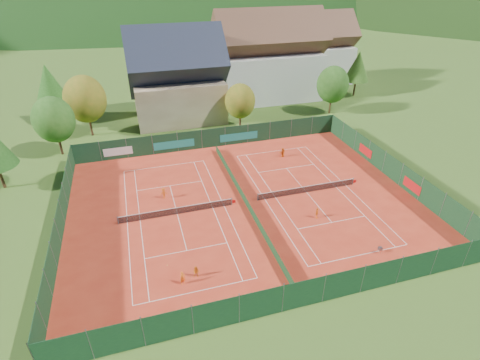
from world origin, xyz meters
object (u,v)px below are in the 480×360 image
hotel_block_a (268,61)px  player_right_far_a (283,153)px  hotel_block_b (314,52)px  player_right_far_b (283,152)px  player_left_near (183,278)px  player_right_near (317,213)px  ball_hopper (380,249)px  player_left_mid (196,272)px  chalet (177,81)px  player_left_far (164,193)px

hotel_block_a → player_right_far_a: hotel_block_a is taller
hotel_block_a → hotel_block_b: bearing=29.7°
hotel_block_a → player_right_far_b: size_ratio=15.28×
player_left_near → player_right_near: (15.80, 5.52, -0.04)m
hotel_block_b → player_right_far_b: hotel_block_b is taller
ball_hopper → player_right_near: player_right_near is taller
player_left_mid → player_left_near: bearing=-140.5°
player_right_far_b → player_right_near: bearing=56.5°
chalet → player_right_far_b: 24.08m
player_left_far → player_right_near: (15.76, -8.88, -0.04)m
hotel_block_b → hotel_block_a: bearing=-150.3°
hotel_block_a → ball_hopper: bearing=-97.1°
player_left_near → player_left_far: player_left_near is taller
ball_hopper → hotel_block_b: bearing=70.4°
hotel_block_a → player_left_near: (-25.05, -46.65, -6.69)m
player_left_mid → player_left_far: (-1.26, 13.93, 0.08)m
player_right_near → chalet: bearing=41.8°
chalet → hotel_block_a: size_ratio=0.75×
ball_hopper → player_left_near: bearing=175.5°
chalet → hotel_block_a: bearing=17.5°
player_left_far → player_left_mid: bearing=98.1°
hotel_block_a → player_left_near: 53.37m
chalet → player_left_near: size_ratio=11.64×
player_right_near → player_right_far_b: size_ratio=0.93×
player_left_mid → hotel_block_b: bearing=74.8°
player_left_mid → player_right_near: 15.35m
hotel_block_b → player_right_far_a: 40.58m
player_left_mid → player_right_far_b: player_right_far_b is taller
hotel_block_b → player_left_far: size_ratio=12.43×
hotel_block_b → player_right_near: 54.68m
ball_hopper → player_left_mid: bearing=173.7°
ball_hopper → player_left_near: (-19.09, 1.50, 0.14)m
hotel_block_b → player_right_far_a: (-21.13, -34.11, -6.02)m
ball_hopper → player_right_far_b: player_right_far_b is taller
player_left_far → player_right_far_a: 18.90m
player_left_far → player_right_far_a: (17.88, 6.14, -0.09)m
player_right_far_a → hotel_block_b: bearing=-139.9°
hotel_block_a → player_right_far_b: (-7.21, -26.14, -6.68)m
hotel_block_b → ball_hopper: bearing=-109.6°
hotel_block_b → player_right_far_b: size_ratio=12.23×
player_left_far → player_right_far_b: size_ratio=0.98×
player_right_far_b → chalet: bearing=-85.4°
player_left_far → player_right_far_a: size_ratio=1.15×
player_right_far_b → player_left_far: bearing=-6.8°
chalet → player_right_far_a: (11.87, -20.11, -6.02)m
player_right_far_a → ball_hopper: bearing=74.9°
hotel_block_b → player_right_near: (-23.25, -49.13, -5.97)m
chalet → player_right_far_a: chalet is taller
ball_hopper → player_right_far_a: size_ratio=0.66×
chalet → hotel_block_a: 19.94m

